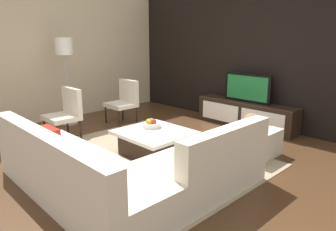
% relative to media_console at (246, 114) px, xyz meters
% --- Properties ---
extents(ground_plane, '(14.00, 14.00, 0.00)m').
position_rel_media_console_xyz_m(ground_plane, '(-0.00, -2.40, -0.25)').
color(ground_plane, '#4C301C').
extents(feature_wall_back, '(6.40, 0.12, 2.80)m').
position_rel_media_console_xyz_m(feature_wall_back, '(-0.00, 0.30, 1.15)').
color(feature_wall_back, black).
rests_on(feature_wall_back, ground).
extents(side_wall_left, '(0.12, 5.20, 2.80)m').
position_rel_media_console_xyz_m(side_wall_left, '(-3.20, -2.20, 1.15)').
color(side_wall_left, beige).
rests_on(side_wall_left, ground).
extents(area_rug, '(3.20, 2.45, 0.01)m').
position_rel_media_console_xyz_m(area_rug, '(-0.10, -2.40, -0.24)').
color(area_rug, tan).
rests_on(area_rug, ground).
extents(media_console, '(2.03, 0.43, 0.50)m').
position_rel_media_console_xyz_m(media_console, '(0.00, 0.00, 0.00)').
color(media_console, black).
rests_on(media_console, ground).
extents(television, '(0.97, 0.06, 0.54)m').
position_rel_media_console_xyz_m(television, '(-0.00, 0.00, 0.52)').
color(television, black).
rests_on(television, media_console).
extents(sectional_couch, '(2.50, 2.27, 0.80)m').
position_rel_media_console_xyz_m(sectional_couch, '(0.52, -3.31, 0.02)').
color(sectional_couch, beige).
rests_on(sectional_couch, ground).
extents(coffee_table, '(1.01, 0.94, 0.38)m').
position_rel_media_console_xyz_m(coffee_table, '(-0.10, -2.30, -0.05)').
color(coffee_table, black).
rests_on(coffee_table, ground).
extents(accent_chair_near, '(0.57, 0.51, 0.87)m').
position_rel_media_console_xyz_m(accent_chair_near, '(-1.79, -2.83, 0.24)').
color(accent_chair_near, black).
rests_on(accent_chair_near, ground).
extents(floor_lamp, '(0.33, 0.33, 1.71)m').
position_rel_media_console_xyz_m(floor_lamp, '(-2.58, -2.38, 1.20)').
color(floor_lamp, '#A5A5AA').
rests_on(floor_lamp, ground).
extents(ottoman, '(0.70, 0.70, 0.40)m').
position_rel_media_console_xyz_m(ottoman, '(0.86, -1.23, -0.05)').
color(ottoman, beige).
rests_on(ottoman, ground).
extents(fruit_bowl, '(0.28, 0.28, 0.14)m').
position_rel_media_console_xyz_m(fruit_bowl, '(-0.28, -2.20, 0.19)').
color(fruit_bowl, silver).
rests_on(fruit_bowl, coffee_table).
extents(accent_chair_far, '(0.56, 0.50, 0.87)m').
position_rel_media_console_xyz_m(accent_chair_far, '(-1.92, -1.50, 0.24)').
color(accent_chair_far, black).
rests_on(accent_chair_far, ground).
extents(decorative_ball, '(0.24, 0.24, 0.24)m').
position_rel_media_console_xyz_m(decorative_ball, '(0.86, -1.23, 0.27)').
color(decorative_ball, '#997247').
rests_on(decorative_ball, ottoman).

